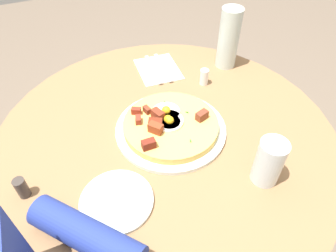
# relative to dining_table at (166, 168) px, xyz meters

# --- Properties ---
(ground_plane) EXTENTS (6.00, 6.00, 0.00)m
(ground_plane) POSITION_rel_dining_table_xyz_m (0.00, 0.00, -0.55)
(ground_plane) COLOR #6B5B4C
(dining_table) EXTENTS (0.98, 0.98, 0.73)m
(dining_table) POSITION_rel_dining_table_xyz_m (0.00, 0.00, 0.00)
(dining_table) COLOR olive
(dining_table) RESTS_ON ground_plane
(pizza_plate) EXTENTS (0.32, 0.32, 0.01)m
(pizza_plate) POSITION_rel_dining_table_xyz_m (0.00, -0.02, 0.18)
(pizza_plate) COLOR silver
(pizza_plate) RESTS_ON dining_table
(breakfast_pizza) EXTENTS (0.27, 0.27, 0.05)m
(breakfast_pizza) POSITION_rel_dining_table_xyz_m (0.01, -0.01, 0.20)
(breakfast_pizza) COLOR #DEB757
(breakfast_pizza) RESTS_ON pizza_plate
(bread_plate) EXTENTS (0.17, 0.17, 0.01)m
(bread_plate) POSITION_rel_dining_table_xyz_m (-0.16, 0.20, 0.18)
(bread_plate) COLOR silver
(bread_plate) RESTS_ON dining_table
(napkin) EXTENTS (0.18, 0.15, 0.00)m
(napkin) POSITION_rel_dining_table_xyz_m (0.30, -0.10, 0.17)
(napkin) COLOR white
(napkin) RESTS_ON dining_table
(fork) EXTENTS (0.18, 0.03, 0.00)m
(fork) POSITION_rel_dining_table_xyz_m (0.30, -0.08, 0.18)
(fork) COLOR silver
(fork) RESTS_ON napkin
(knife) EXTENTS (0.18, 0.03, 0.00)m
(knife) POSITION_rel_dining_table_xyz_m (0.30, -0.12, 0.18)
(knife) COLOR silver
(knife) RESTS_ON napkin
(water_glass) EXTENTS (0.07, 0.07, 0.13)m
(water_glass) POSITION_rel_dining_table_xyz_m (-0.24, -0.16, 0.24)
(water_glass) COLOR silver
(water_glass) RESTS_ON dining_table
(water_bottle) EXTENTS (0.07, 0.07, 0.21)m
(water_bottle) POSITION_rel_dining_table_xyz_m (0.23, -0.33, 0.28)
(water_bottle) COLOR silver
(water_bottle) RESTS_ON dining_table
(salt_shaker) EXTENTS (0.03, 0.03, 0.06)m
(salt_shaker) POSITION_rel_dining_table_xyz_m (0.16, -0.21, 0.20)
(salt_shaker) COLOR white
(salt_shaker) RESTS_ON dining_table
(pepper_shaker) EXTENTS (0.03, 0.03, 0.06)m
(pepper_shaker) POSITION_rel_dining_table_xyz_m (-0.06, 0.39, 0.20)
(pepper_shaker) COLOR #3F3833
(pepper_shaker) RESTS_ON dining_table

